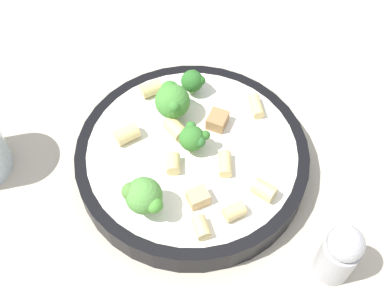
{
  "coord_description": "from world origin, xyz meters",
  "views": [
    {
      "loc": [
        -0.3,
        0.03,
        0.47
      ],
      "look_at": [
        0.0,
        0.0,
        0.04
      ],
      "focal_mm": 45.0,
      "sensor_mm": 36.0,
      "label": 1
    }
  ],
  "objects_px": {
    "pasta_bowl": "(192,156)",
    "rigatoni_1": "(225,164)",
    "broccoli_floret_0": "(193,81)",
    "rigatoni_3": "(151,89)",
    "rigatoni_8": "(264,190)",
    "broccoli_floret_1": "(196,136)",
    "rigatoni_4": "(127,134)",
    "rigatoni_5": "(176,129)",
    "pepper_shaker": "(340,253)",
    "rigatoni_6": "(205,227)",
    "chicken_chunk_0": "(217,120)",
    "chicken_chunk_1": "(202,197)",
    "rigatoni_2": "(256,106)",
    "broccoli_floret_3": "(143,196)",
    "broccoli_floret_2": "(172,100)",
    "rigatoni_7": "(173,164)",
    "rigatoni_0": "(234,212)"
  },
  "relations": [
    {
      "from": "broccoli_floret_3",
      "to": "rigatoni_2",
      "type": "distance_m",
      "value": 0.18
    },
    {
      "from": "broccoli_floret_1",
      "to": "rigatoni_1",
      "type": "height_order",
      "value": "broccoli_floret_1"
    },
    {
      "from": "chicken_chunk_0",
      "to": "chicken_chunk_1",
      "type": "distance_m",
      "value": 0.1
    },
    {
      "from": "broccoli_floret_2",
      "to": "rigatoni_4",
      "type": "height_order",
      "value": "broccoli_floret_2"
    },
    {
      "from": "pasta_bowl",
      "to": "rigatoni_5",
      "type": "bearing_deg",
      "value": 34.45
    },
    {
      "from": "broccoli_floret_1",
      "to": "pepper_shaker",
      "type": "xyz_separation_m",
      "value": [
        -0.14,
        -0.12,
        -0.01
      ]
    },
    {
      "from": "rigatoni_4",
      "to": "chicken_chunk_0",
      "type": "distance_m",
      "value": 0.1
    },
    {
      "from": "rigatoni_6",
      "to": "rigatoni_8",
      "type": "height_order",
      "value": "rigatoni_8"
    },
    {
      "from": "broccoli_floret_0",
      "to": "rigatoni_7",
      "type": "relative_size",
      "value": 1.57
    },
    {
      "from": "pasta_bowl",
      "to": "rigatoni_1",
      "type": "height_order",
      "value": "rigatoni_1"
    },
    {
      "from": "broccoli_floret_0",
      "to": "rigatoni_3",
      "type": "bearing_deg",
      "value": 87.16
    },
    {
      "from": "rigatoni_0",
      "to": "broccoli_floret_2",
      "type": "bearing_deg",
      "value": 20.93
    },
    {
      "from": "broccoli_floret_3",
      "to": "rigatoni_5",
      "type": "bearing_deg",
      "value": -21.9
    },
    {
      "from": "broccoli_floret_0",
      "to": "rigatoni_6",
      "type": "bearing_deg",
      "value": 178.23
    },
    {
      "from": "rigatoni_4",
      "to": "rigatoni_7",
      "type": "height_order",
      "value": "rigatoni_4"
    },
    {
      "from": "broccoli_floret_2",
      "to": "rigatoni_4",
      "type": "distance_m",
      "value": 0.06
    },
    {
      "from": "broccoli_floret_0",
      "to": "rigatoni_8",
      "type": "bearing_deg",
      "value": -158.13
    },
    {
      "from": "rigatoni_6",
      "to": "rigatoni_5",
      "type": "bearing_deg",
      "value": 8.99
    },
    {
      "from": "rigatoni_1",
      "to": "chicken_chunk_1",
      "type": "distance_m",
      "value": 0.05
    },
    {
      "from": "pasta_bowl",
      "to": "rigatoni_2",
      "type": "height_order",
      "value": "rigatoni_2"
    },
    {
      "from": "rigatoni_3",
      "to": "broccoli_floret_3",
      "type": "bearing_deg",
      "value": 175.16
    },
    {
      "from": "pasta_bowl",
      "to": "rigatoni_6",
      "type": "height_order",
      "value": "rigatoni_6"
    },
    {
      "from": "rigatoni_6",
      "to": "broccoli_floret_1",
      "type": "bearing_deg",
      "value": -1.02
    },
    {
      "from": "broccoli_floret_0",
      "to": "rigatoni_5",
      "type": "distance_m",
      "value": 0.07
    },
    {
      "from": "rigatoni_1",
      "to": "rigatoni_8",
      "type": "bearing_deg",
      "value": -136.03
    },
    {
      "from": "rigatoni_5",
      "to": "rigatoni_2",
      "type": "bearing_deg",
      "value": -75.0
    },
    {
      "from": "rigatoni_1",
      "to": "rigatoni_3",
      "type": "relative_size",
      "value": 1.14
    },
    {
      "from": "rigatoni_5",
      "to": "pepper_shaker",
      "type": "height_order",
      "value": "pepper_shaker"
    },
    {
      "from": "chicken_chunk_1",
      "to": "broccoli_floret_0",
      "type": "bearing_deg",
      "value": -1.79
    },
    {
      "from": "broccoli_floret_2",
      "to": "broccoli_floret_3",
      "type": "bearing_deg",
      "value": 163.19
    },
    {
      "from": "broccoli_floret_0",
      "to": "broccoli_floret_3",
      "type": "xyz_separation_m",
      "value": [
        -0.15,
        0.06,
        0.01
      ]
    },
    {
      "from": "broccoli_floret_2",
      "to": "rigatoni_6",
      "type": "relative_size",
      "value": 2.12
    },
    {
      "from": "rigatoni_6",
      "to": "chicken_chunk_1",
      "type": "height_order",
      "value": "same"
    },
    {
      "from": "rigatoni_5",
      "to": "pepper_shaker",
      "type": "relative_size",
      "value": 0.33
    },
    {
      "from": "broccoli_floret_2",
      "to": "rigatoni_2",
      "type": "relative_size",
      "value": 1.56
    },
    {
      "from": "rigatoni_8",
      "to": "chicken_chunk_1",
      "type": "relative_size",
      "value": 1.14
    },
    {
      "from": "rigatoni_4",
      "to": "rigatoni_6",
      "type": "height_order",
      "value": "rigatoni_4"
    },
    {
      "from": "pasta_bowl",
      "to": "pepper_shaker",
      "type": "xyz_separation_m",
      "value": [
        -0.14,
        -0.13,
        0.02
      ]
    },
    {
      "from": "broccoli_floret_2",
      "to": "rigatoni_7",
      "type": "distance_m",
      "value": 0.07
    },
    {
      "from": "broccoli_floret_1",
      "to": "chicken_chunk_0",
      "type": "xyz_separation_m",
      "value": [
        0.03,
        -0.03,
        -0.01
      ]
    },
    {
      "from": "broccoli_floret_3",
      "to": "chicken_chunk_0",
      "type": "height_order",
      "value": "broccoli_floret_3"
    },
    {
      "from": "chicken_chunk_1",
      "to": "pepper_shaker",
      "type": "relative_size",
      "value": 0.27
    },
    {
      "from": "rigatoni_2",
      "to": "rigatoni_3",
      "type": "bearing_deg",
      "value": 72.77
    },
    {
      "from": "rigatoni_2",
      "to": "rigatoni_3",
      "type": "xyz_separation_m",
      "value": [
        0.04,
        0.12,
        0.0
      ]
    },
    {
      "from": "rigatoni_6",
      "to": "rigatoni_3",
      "type": "bearing_deg",
      "value": 13.3
    },
    {
      "from": "rigatoni_7",
      "to": "chicken_chunk_0",
      "type": "relative_size",
      "value": 0.9
    },
    {
      "from": "chicken_chunk_1",
      "to": "rigatoni_7",
      "type": "bearing_deg",
      "value": 31.3
    },
    {
      "from": "pepper_shaker",
      "to": "broccoli_floret_1",
      "type": "bearing_deg",
      "value": 41.17
    },
    {
      "from": "rigatoni_3",
      "to": "rigatoni_5",
      "type": "xyz_separation_m",
      "value": [
        -0.06,
        -0.02,
        0.0
      ]
    },
    {
      "from": "broccoli_floret_1",
      "to": "rigatoni_4",
      "type": "xyz_separation_m",
      "value": [
        0.02,
        0.08,
        -0.01
      ]
    }
  ]
}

